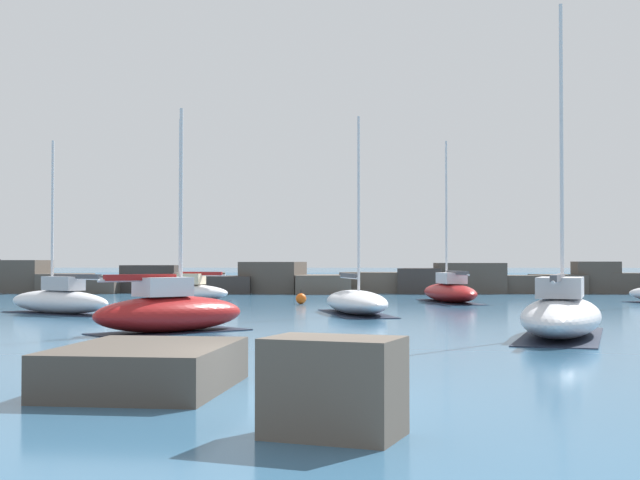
{
  "coord_description": "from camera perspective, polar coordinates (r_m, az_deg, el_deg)",
  "views": [
    {
      "loc": [
        1.33,
        -15.7,
        2.42
      ],
      "look_at": [
        -0.41,
        26.81,
        3.42
      ],
      "focal_mm": 50.0,
      "sensor_mm": 36.0,
      "label": 1
    }
  ],
  "objects": [
    {
      "name": "foreground_rocks",
      "position": [
        16.64,
        -14.97,
        -7.75
      ],
      "size": [
        11.16,
        7.39,
        1.44
      ],
      "color": "#4C443D",
      "rests_on": "ground"
    },
    {
      "name": "ground_plane",
      "position": [
        15.94,
        -2.52,
        -10.08
      ],
      "size": [
        600.0,
        600.0,
        0.0
      ],
      "primitive_type": "plane",
      "color": "#336084"
    },
    {
      "name": "breakwater_jetty",
      "position": [
        67.34,
        2.63,
        -2.56
      ],
      "size": [
        70.04,
        7.36,
        2.58
      ],
      "color": "#383330",
      "rests_on": "ground"
    },
    {
      "name": "mooring_buoy_orange_near",
      "position": [
        48.14,
        -17.01,
        -3.75
      ],
      "size": [
        0.71,
        0.71,
        0.91
      ],
      "color": "yellow",
      "rests_on": "ground"
    },
    {
      "name": "sailboat_moored_0",
      "position": [
        52.71,
        8.3,
        -3.26
      ],
      "size": [
        3.59,
        8.39,
        9.56
      ],
      "color": "maroon",
      "rests_on": "ground"
    },
    {
      "name": "sailboat_moored_1",
      "position": [
        42.58,
        -16.36,
        -3.69
      ],
      "size": [
        6.53,
        5.33,
        8.01
      ],
      "color": "white",
      "rests_on": "ground"
    },
    {
      "name": "sailboat_moored_6",
      "position": [
        53.81,
        -8.56,
        -3.23
      ],
      "size": [
        5.62,
        3.28,
        10.93
      ],
      "color": "white",
      "rests_on": "ground"
    },
    {
      "name": "mooring_buoy_far_side",
      "position": [
        50.17,
        -1.23,
        -3.77
      ],
      "size": [
        0.6,
        0.6,
        0.8
      ],
      "color": "#EA5914",
      "rests_on": "ground"
    },
    {
      "name": "sailboat_moored_4",
      "position": [
        29.51,
        15.19,
        -4.59
      ],
      "size": [
        4.68,
        8.67,
        10.87
      ],
      "color": "silver",
      "rests_on": "ground"
    },
    {
      "name": "open_sea_beyond",
      "position": [
        127.5,
        1.74,
        -2.43
      ],
      "size": [
        400.0,
        116.0,
        0.01
      ],
      "color": "#235175",
      "rests_on": "ground"
    },
    {
      "name": "sailboat_moored_3",
      "position": [
        30.74,
        -9.62,
        -4.53
      ],
      "size": [
        5.66,
        5.52,
        7.69
      ],
      "color": "maroon",
      "rests_on": "ground"
    },
    {
      "name": "sailboat_moored_5",
      "position": [
        40.74,
        2.32,
        -3.96
      ],
      "size": [
        3.89,
        7.92,
        8.96
      ],
      "color": "white",
      "rests_on": "ground"
    }
  ]
}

